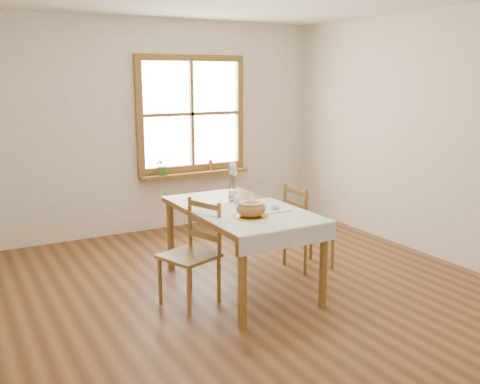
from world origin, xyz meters
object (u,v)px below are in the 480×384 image
object	(u,v)px
chair_left	(189,254)
flower_vase	(233,195)
dining_table	(240,217)
bread_plate	(251,216)
chair_right	(309,226)

from	to	relation	value
chair_left	flower_vase	world-z (taller)	chair_left
dining_table	bread_plate	xyz separation A→B (m)	(-0.09, -0.36, 0.10)
dining_table	flower_vase	size ratio (longest dim) A/B	17.80
chair_right	bread_plate	xyz separation A→B (m)	(-0.95, -0.46, 0.34)
chair_right	flower_vase	bearing A→B (deg)	72.33
flower_vase	bread_plate	bearing A→B (deg)	-105.64
chair_left	chair_right	distance (m)	1.45
dining_table	chair_left	world-z (taller)	chair_left
chair_left	bread_plate	size ratio (longest dim) A/B	3.08
bread_plate	flower_vase	bearing A→B (deg)	74.36
chair_right	dining_table	bearing A→B (deg)	94.88
dining_table	flower_vase	xyz separation A→B (m)	(0.10, 0.32, 0.13)
dining_table	chair_right	world-z (taller)	chair_right
chair_left	bread_plate	world-z (taller)	chair_left
bread_plate	chair_right	bearing A→B (deg)	25.92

